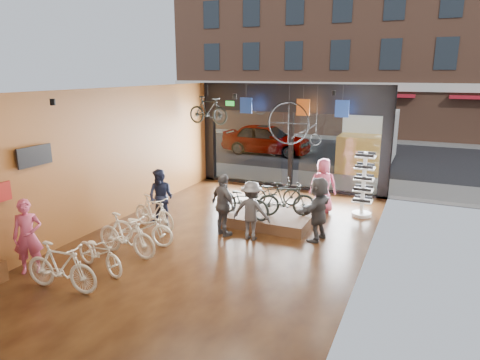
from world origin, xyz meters
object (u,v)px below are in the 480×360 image
Objects in this scene: floor_bike_5 at (154,212)px; customer_3 at (251,211)px; floor_bike_1 at (61,267)px; customer_5 at (318,209)px; penny_farthing at (297,125)px; box_truck at (369,140)px; display_platform at (270,218)px; display_bike_left at (244,200)px; floor_bike_3 at (126,235)px; floor_bike_2 at (100,253)px; floor_bike_4 at (142,227)px; customer_4 at (323,186)px; hung_bike at (208,110)px; customer_0 at (28,237)px; sunglasses_rack at (363,185)px; display_bike_mid at (286,199)px; customer_2 at (223,205)px; display_bike_right at (274,192)px; customer_1 at (161,197)px; street_car at (266,139)px.

customer_3 is at bearing -67.22° from floor_bike_5.
customer_5 is (3.97, 4.64, 0.33)m from floor_bike_1.
box_truck is at bearing 76.03° from penny_farthing.
display_platform is 1.01m from display_bike_left.
box_truck reaches higher than customer_3.
display_platform is (2.30, 3.48, -0.36)m from floor_bike_3.
floor_bike_4 is at bearing 17.76° from floor_bike_2.
hung_bike is (-4.22, 0.54, 2.08)m from customer_4.
customer_0 reaches higher than floor_bike_4.
sunglasses_rack is (5.95, 6.72, 0.16)m from customer_0.
customer_2 is (-1.28, -1.33, 0.05)m from display_bike_mid.
box_truck is 7.27m from sunglasses_rack.
hung_bike is (-0.66, 7.45, 2.43)m from floor_bike_1.
customer_3 reaches higher than floor_bike_5.
sunglasses_rack is 1.23× the size of hung_bike.
display_bike_mid is (3.25, 1.67, 0.31)m from floor_bike_5.
box_truck reaches higher than display_bike_right.
customer_4 is at bearing 53.86° from display_platform.
customer_3 is at bearing 133.25° from display_bike_mid.
customer_2 is at bearing -102.31° from box_truck.
floor_bike_3 is at bearing -109.82° from penny_farthing.
customer_0 is at bearing -110.12° from box_truck.
display_bike_mid is at bearing -113.99° from hung_bike.
floor_bike_5 is (-0.44, 1.73, -0.03)m from floor_bike_3.
hung_bike reaches higher than customer_2.
floor_bike_1 is 1.30m from customer_0.
display_bike_left is 2.33m from customer_1.
customer_0 is 0.92× the size of penny_farthing.
customer_0 is 1.02× the size of customer_1.
display_bike_right reaches higher than floor_bike_2.
customer_5 is at bearing -89.50° from box_truck.
customer_3 reaches higher than floor_bike_4.
display_bike_left is 2.74m from customer_4.
display_bike_right is 1.53m from customer_4.
sunglasses_rack is at bearing -53.58° from floor_bike_4.
floor_bike_4 is 1.08× the size of display_bike_right.
street_car is 14.36m from floor_bike_2.
floor_bike_4 is 1.48m from customer_1.
floor_bike_3 is 2.16m from customer_1.
customer_0 is (-1.25, -2.25, 0.37)m from floor_bike_4.
floor_bike_1 is at bearing 138.61° from display_bike_right.
sunglasses_rack is at bearing -70.12° from display_bike_mid.
street_car is 13.48m from floor_bike_3.
customer_3 reaches higher than floor_bike_1.
customer_4 is at bearing 36.06° from customer_1.
box_truck is 6.54m from penny_farthing.
street_car is 2.90× the size of floor_bike_2.
street_car is 10.65m from display_platform.
hung_bike is (0.76, -7.80, 2.13)m from street_car.
floor_bike_1 is 0.69× the size of display_platform.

